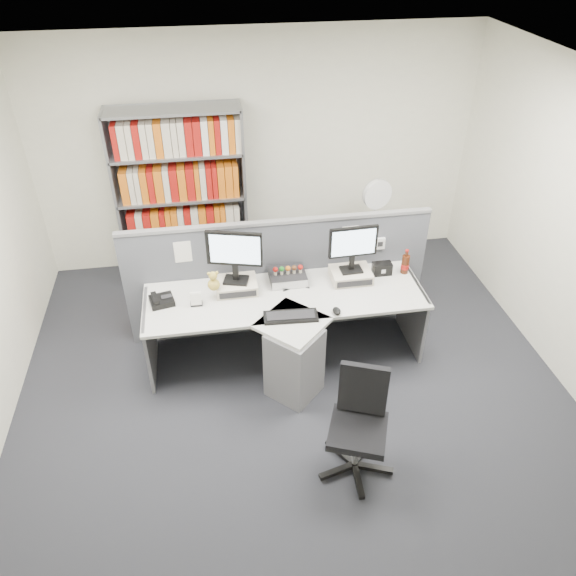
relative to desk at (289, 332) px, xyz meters
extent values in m
plane|color=#2E3036|center=(0.00, -0.60, -0.46)|extent=(5.50, 5.50, 0.00)
cube|color=white|center=(0.00, 2.15, 0.89)|extent=(5.00, 0.04, 2.70)
cube|color=white|center=(0.00, -0.60, 2.24)|extent=(5.00, 5.50, 0.04)
cube|color=#555860|center=(0.00, 0.65, 0.17)|extent=(3.00, 0.05, 1.25)
cube|color=gray|center=(0.00, 0.65, 0.80)|extent=(3.00, 0.07, 0.03)
cube|color=white|center=(0.95, 0.62, 0.49)|extent=(0.22, 0.04, 0.12)
cube|color=white|center=(-0.90, 0.63, 0.59)|extent=(0.16, 0.00, 0.22)
cube|color=white|center=(-0.50, 0.63, 0.59)|extent=(0.16, 0.00, 0.22)
cube|color=white|center=(0.70, 0.63, 0.59)|extent=(0.16, 0.00, 0.22)
cube|color=silver|center=(0.00, 0.22, 0.25)|extent=(2.60, 0.80, 0.03)
cube|color=silver|center=(0.00, -0.18, 0.25)|extent=(0.74, 0.74, 0.03)
cube|color=slate|center=(0.00, -0.30, -0.11)|extent=(0.57, 0.57, 0.69)
cube|color=slate|center=(-1.28, 0.22, -0.10)|extent=(0.03, 0.70, 0.72)
cube|color=slate|center=(1.28, 0.22, -0.10)|extent=(0.03, 0.70, 0.72)
cube|color=slate|center=(0.00, 0.58, -0.11)|extent=(2.50, 0.02, 0.45)
cube|color=beige|center=(-0.43, 0.38, 0.31)|extent=(0.38, 0.30, 0.10)
cube|color=black|center=(-0.43, 0.23, 0.31)|extent=(0.34, 0.01, 0.06)
cube|color=beige|center=(0.67, 0.38, 0.31)|extent=(0.38, 0.30, 0.10)
cube|color=black|center=(0.67, 0.23, 0.31)|extent=(0.34, 0.01, 0.06)
cube|color=black|center=(-0.43, 0.38, 0.37)|extent=(0.26, 0.22, 0.02)
cube|color=black|center=(-0.43, 0.38, 0.47)|extent=(0.06, 0.04, 0.18)
cube|color=black|center=(-0.43, 0.38, 0.71)|extent=(0.50, 0.17, 0.34)
cube|color=#C6E1FB|center=(-0.43, 0.37, 0.71)|extent=(0.44, 0.13, 0.28)
cube|color=black|center=(0.67, 0.38, 0.37)|extent=(0.21, 0.15, 0.02)
cube|color=black|center=(0.67, 0.38, 0.46)|extent=(0.05, 0.03, 0.17)
cube|color=black|center=(0.67, 0.38, 0.68)|extent=(0.46, 0.05, 0.30)
cube|color=#C6E1FB|center=(0.66, 0.36, 0.68)|extent=(0.41, 0.02, 0.26)
cube|color=black|center=(0.06, 0.46, 0.31)|extent=(0.34, 0.30, 0.09)
cube|color=silver|center=(0.06, 0.31, 0.31)|extent=(0.34, 0.01, 0.08)
cylinder|color=beige|center=(-0.06, 0.44, 0.37)|extent=(0.03, 0.03, 0.03)
sphere|color=#A5140F|center=(-0.06, 0.44, 0.41)|extent=(0.05, 0.05, 0.05)
cylinder|color=beige|center=(0.00, 0.44, 0.37)|extent=(0.03, 0.03, 0.03)
sphere|color=#19721E|center=(0.00, 0.44, 0.41)|extent=(0.05, 0.05, 0.05)
cylinder|color=beige|center=(0.06, 0.44, 0.37)|extent=(0.03, 0.03, 0.03)
sphere|color=orange|center=(0.06, 0.44, 0.41)|extent=(0.05, 0.05, 0.05)
cylinder|color=beige|center=(0.12, 0.44, 0.37)|extent=(0.03, 0.03, 0.03)
sphere|color=#593319|center=(0.12, 0.44, 0.41)|extent=(0.05, 0.05, 0.05)
cylinder|color=beige|center=(0.18, 0.44, 0.37)|extent=(0.03, 0.03, 0.03)
sphere|color=#A5140F|center=(0.18, 0.44, 0.41)|extent=(0.05, 0.05, 0.05)
cube|color=black|center=(0.00, -0.12, 0.28)|extent=(0.48, 0.21, 0.03)
cube|color=black|center=(0.00, -0.12, 0.29)|extent=(0.43, 0.15, 0.01)
ellipsoid|color=black|center=(0.41, -0.11, 0.29)|extent=(0.07, 0.11, 0.04)
cube|color=black|center=(-1.12, 0.28, 0.29)|extent=(0.24, 0.23, 0.06)
cube|color=black|center=(-1.18, 0.27, 0.34)|extent=(0.08, 0.18, 0.03)
cube|color=black|center=(-1.08, 0.29, 0.33)|extent=(0.10, 0.08, 0.01)
cube|color=black|center=(-0.81, 0.21, 0.27)|extent=(0.11, 0.07, 0.02)
cube|color=white|center=(-0.81, 0.19, 0.34)|extent=(0.10, 0.04, 0.11)
cube|color=white|center=(-0.81, 0.23, 0.34)|extent=(0.10, 0.04, 0.11)
sphere|color=gold|center=(-0.64, 0.28, 0.42)|extent=(0.11, 0.11, 0.11)
sphere|color=gold|center=(-0.64, 0.28, 0.51)|extent=(0.08, 0.08, 0.08)
sphere|color=gold|center=(-0.68, 0.28, 0.54)|extent=(0.03, 0.03, 0.03)
sphere|color=gold|center=(-0.61, 0.28, 0.54)|extent=(0.03, 0.03, 0.03)
cube|color=black|center=(0.99, 0.43, 0.33)|extent=(0.18, 0.10, 0.12)
cylinder|color=#3F190A|center=(1.22, 0.41, 0.36)|extent=(0.07, 0.07, 0.19)
cylinder|color=#A5140F|center=(1.22, 0.41, 0.34)|extent=(0.08, 0.08, 0.05)
cylinder|color=#3F190A|center=(1.22, 0.41, 0.48)|extent=(0.03, 0.03, 0.05)
cylinder|color=#A5140F|center=(1.22, 0.41, 0.51)|extent=(0.03, 0.03, 0.01)
cube|color=gray|center=(-1.59, 1.85, 0.54)|extent=(0.03, 0.40, 2.00)
cube|color=gray|center=(-0.21, 1.85, 0.54)|extent=(0.03, 0.40, 2.00)
cube|color=gray|center=(-0.90, 2.04, 0.54)|extent=(1.40, 0.02, 2.00)
cube|color=gray|center=(-0.90, 1.85, -0.44)|extent=(1.38, 0.40, 0.03)
cube|color=gray|center=(-0.90, 1.85, 0.06)|extent=(1.38, 0.40, 0.03)
cube|color=gray|center=(-0.90, 1.85, 0.56)|extent=(1.38, 0.40, 0.03)
cube|color=gray|center=(-0.90, 1.85, 1.06)|extent=(1.38, 0.40, 0.03)
cube|color=gray|center=(-0.90, 1.85, 1.52)|extent=(1.38, 0.40, 0.03)
cube|color=#A5140F|center=(-0.90, 1.82, -0.24)|extent=(1.24, 0.28, 0.36)
cube|color=orange|center=(-0.90, 1.82, 0.26)|extent=(1.24, 0.28, 0.36)
cube|color=beige|center=(-0.90, 1.82, 0.76)|extent=(1.24, 0.28, 0.36)
cube|color=white|center=(-0.90, 1.82, 1.26)|extent=(1.24, 0.28, 0.36)
cube|color=gray|center=(1.20, 1.40, -0.11)|extent=(0.45, 0.60, 0.70)
cube|color=black|center=(1.20, 1.10, 0.06)|extent=(0.40, 0.02, 0.28)
cube|color=black|center=(1.20, 1.10, -0.26)|extent=(0.40, 0.02, 0.28)
cylinder|color=white|center=(1.20, 1.40, 0.26)|extent=(0.20, 0.20, 0.03)
cylinder|color=white|center=(1.20, 1.40, 0.38)|extent=(0.03, 0.03, 0.20)
cylinder|color=white|center=(1.20, 1.39, 0.64)|extent=(0.34, 0.13, 0.33)
cylinder|color=silver|center=(1.20, 1.41, 0.64)|extent=(0.33, 0.12, 0.33)
cylinder|color=silver|center=(0.33, -1.21, -0.22)|extent=(0.05, 0.05, 0.37)
cube|color=black|center=(0.33, -1.21, -0.02)|extent=(0.56, 0.56, 0.07)
cube|color=black|center=(0.40, -1.03, 0.24)|extent=(0.38, 0.23, 0.43)
cube|color=black|center=(0.48, -1.28, -0.41)|extent=(0.28, 0.15, 0.04)
cylinder|color=black|center=(0.59, -1.32, -0.43)|extent=(0.05, 0.05, 0.03)
cube|color=black|center=(0.44, -1.08, -0.41)|extent=(0.21, 0.24, 0.04)
cylinder|color=black|center=(0.51, -1.00, -0.43)|extent=(0.05, 0.05, 0.03)
cube|color=black|center=(0.24, -1.07, -0.41)|extent=(0.19, 0.26, 0.04)
cylinder|color=black|center=(0.18, -0.98, -0.43)|extent=(0.05, 0.05, 0.03)
cube|color=black|center=(0.17, -1.25, -0.41)|extent=(0.28, 0.11, 0.04)
cylinder|color=black|center=(0.06, -1.28, -0.43)|extent=(0.05, 0.05, 0.03)
cube|color=black|center=(0.32, -1.38, -0.41)|extent=(0.07, 0.28, 0.04)
cylinder|color=black|center=(0.31, -1.49, -0.43)|extent=(0.05, 0.05, 0.03)
camera|label=1|loc=(-0.65, -3.92, 3.31)|focal=34.91mm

